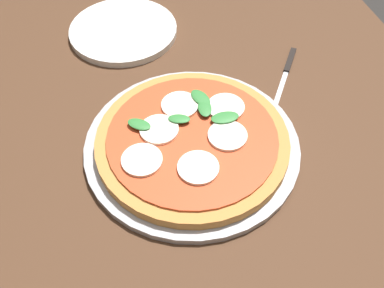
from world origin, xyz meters
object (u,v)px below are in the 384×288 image
dining_table (196,140)px  serving_tray (192,146)px  pizza (192,140)px  plate_white (123,30)px  knife (287,69)px

dining_table → serving_tray: size_ratio=3.81×
pizza → plate_white: size_ratio=1.40×
dining_table → knife: knife is taller
plate_white → knife: 0.35m
serving_tray → pizza: pizza is taller
serving_tray → plate_white: size_ratio=1.58×
dining_table → serving_tray: bearing=-19.6°
pizza → knife: bearing=121.9°
plate_white → serving_tray: bearing=9.6°
knife → plate_white: bearing=-124.9°
pizza → plate_white: 0.34m
serving_tray → knife: bearing=121.4°
dining_table → knife: 0.22m
dining_table → pizza: (0.10, -0.03, 0.12)m
dining_table → pizza: bearing=-19.4°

